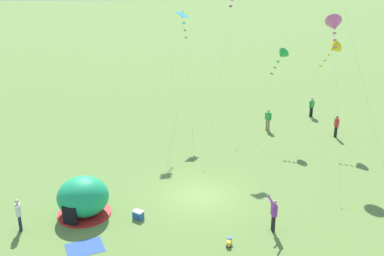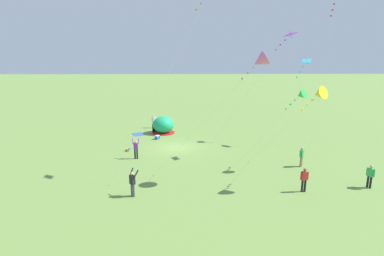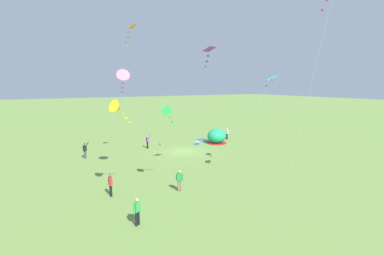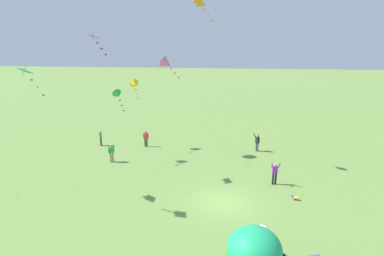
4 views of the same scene
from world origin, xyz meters
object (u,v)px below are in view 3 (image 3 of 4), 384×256
Objects in this scene: person_far_back at (180,180)px; kite_yellow at (117,108)px; cooler_box at (197,143)px; kite_purple at (209,54)px; kite_orange at (130,33)px; kite_pink at (123,78)px; popup_tent at (217,136)px; person_flying_kite at (147,141)px; person_with_toddler at (227,133)px; kite_green at (168,112)px; person_near_tent at (137,210)px; person_center_field at (85,150)px; toddler_crawling at (161,143)px; kite_cyan at (269,83)px; person_watching_sky at (110,184)px.

kite_yellow reaches higher than person_far_back.
kite_purple reaches higher than cooler_box.
person_far_back is 14.86m from kite_orange.
cooler_box is 17.09m from kite_pink.
popup_tent is 0.24× the size of kite_purple.
person_flying_kite is 14.64m from person_far_back.
kite_yellow is at bearing 63.31° from person_flying_kite.
person_with_toddler is 0.24× the size of kite_yellow.
person_far_back is 7.26m from kite_yellow.
kite_orange reaches higher than popup_tent.
kite_green is (12.74, 11.83, 5.22)m from popup_tent.
person_center_field is (0.90, -16.66, 0.03)m from person_near_tent.
cooler_box reaches higher than toddler_crawling.
kite_yellow is at bearing 69.15° from kite_pink.
kite_purple is at bearing 119.58° from kite_orange.
kite_yellow is (11.01, -3.28, -1.73)m from kite_cyan.
popup_tent is 1.63× the size of person_near_tent.
kite_yellow reaches higher than person_watching_sky.
toddler_crawling is at bearing -115.98° from person_near_tent.
toddler_crawling is 18.14m from kite_purple.
person_flying_kite is 0.20× the size of kite_pink.
person_with_toddler is at bearing -152.59° from kite_pink.
cooler_box is 18.18m from person_watching_sky.
kite_pink is 11.88m from kite_cyan.
kite_cyan is (-4.25, 16.73, 7.46)m from person_flying_kite.
kite_pink is 0.83× the size of kite_purple.
person_far_back is 0.18× the size of kite_pink.
popup_tent reaches higher than person_flying_kite.
person_center_field reaches higher than person_far_back.
kite_orange is (3.52, 6.09, 12.22)m from person_flying_kite.
kite_green is (-0.48, 7.61, -7.00)m from kite_orange.
kite_purple reaches higher than person_flying_kite.
person_far_back is at bearing 160.66° from person_watching_sky.
person_center_field is at bearing -52.64° from kite_cyan.
kite_green is at bearing 51.45° from cooler_box.
kite_green is at bearing 40.35° from person_with_toddler.
cooler_box is 16.04m from person_far_back.
toddler_crawling is at bearing -153.30° from person_flying_kite.
person_flying_kite is 0.21× the size of kite_cyan.
kite_green is (-2.31, 3.97, -2.64)m from kite_pink.
person_flying_kite is at bearing -10.89° from popup_tent.
kite_purple is (6.10, 12.16, 10.50)m from cooler_box.
kite_purple is at bearing 52.29° from popup_tent.
person_with_toddler is at bearing 178.05° from person_flying_kite.
person_far_back is (15.05, 14.01, 0.00)m from person_with_toddler.
kite_green reaches higher than toddler_crawling.
person_near_tent is at bearing 4.72° from kite_cyan.
kite_orange is 10.35m from kite_green.
toddler_crawling is 0.04× the size of kite_orange.
person_with_toddler is 20.56m from person_far_back.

